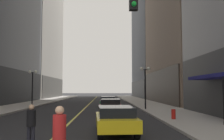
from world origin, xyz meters
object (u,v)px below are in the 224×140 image
pedestrian_in_black_coat (31,122)px  street_lamp_right_mid (145,78)px  car_red (111,106)px  car_yellow (116,119)px  street_lamp_left_far (33,80)px  traffic_light_near_right (199,41)px  car_green (108,102)px  pedestrian_in_red_jacket (59,134)px  fire_hydrant_right (173,115)px

pedestrian_in_black_coat → street_lamp_right_mid: (6.89, 16.47, 2.34)m
car_red → car_yellow: bearing=-89.9°
street_lamp_left_far → traffic_light_near_right: bearing=-62.7°
street_lamp_left_far → pedestrian_in_black_coat: bearing=-74.5°
street_lamp_right_mid → traffic_light_near_right: bearing=-93.3°
street_lamp_left_far → car_red: bearing=-43.9°
street_lamp_right_mid → street_lamp_left_far: bearing=159.5°
pedestrian_in_black_coat → car_yellow: bearing=41.0°
car_green → street_lamp_left_far: (-9.03, 1.58, 2.54)m
car_yellow → street_lamp_right_mid: 14.32m
pedestrian_in_red_jacket → street_lamp_left_far: street_lamp_left_far is taller
car_yellow → street_lamp_left_far: street_lamp_left_far is taller
traffic_light_near_right → street_lamp_right_mid: (1.05, 18.01, -0.49)m
car_red → car_green: size_ratio=1.03×
car_red → traffic_light_near_right: size_ratio=0.79×
car_green → traffic_light_near_right: bearing=-82.7°
street_lamp_right_mid → pedestrian_in_black_coat: bearing=-112.7°
car_green → street_lamp_left_far: street_lamp_left_far is taller
car_red → street_lamp_left_far: bearing=136.1°
pedestrian_in_black_coat → street_lamp_right_mid: street_lamp_right_mid is taller
pedestrian_in_black_coat → street_lamp_right_mid: bearing=67.3°
traffic_light_near_right → street_lamp_left_far: traffic_light_near_right is taller
car_red → traffic_light_near_right: 14.54m
fire_hydrant_right → car_red: bearing=130.5°
car_red → street_lamp_right_mid: 5.99m
car_green → pedestrian_in_black_coat: 19.93m
fire_hydrant_right → car_yellow: bearing=-130.9°
car_yellow → fire_hydrant_right: size_ratio=5.57×
car_red → fire_hydrant_right: size_ratio=5.61×
street_lamp_left_far → street_lamp_right_mid: same height
pedestrian_in_black_coat → traffic_light_near_right: 6.67m
car_red → car_green: bearing=91.1°
car_green → pedestrian_in_black_coat: size_ratio=2.74×
car_yellow → street_lamp_right_mid: (3.61, 13.62, 2.54)m
car_red → traffic_light_near_right: traffic_light_near_right is taller
pedestrian_in_red_jacket → pedestrian_in_black_coat: pedestrian_in_red_jacket is taller
street_lamp_left_far → fire_hydrant_right: 19.28m
pedestrian_in_red_jacket → car_yellow: bearing=74.3°
pedestrian_in_black_coat → car_red: bearing=75.3°
car_green → pedestrian_in_black_coat: (-3.12, -19.68, 0.20)m
street_lamp_left_far → pedestrian_in_red_jacket: bearing=-72.9°
traffic_light_near_right → fire_hydrant_right: (1.55, 9.15, -3.34)m
car_red → street_lamp_left_far: street_lamp_left_far is taller
pedestrian_in_red_jacket → traffic_light_near_right: traffic_light_near_right is taller
car_red → pedestrian_in_black_coat: 12.87m
street_lamp_right_mid → fire_hydrant_right: bearing=-86.8°
car_green → fire_hydrant_right: car_green is taller
car_green → street_lamp_right_mid: bearing=-40.4°
car_yellow → car_green: size_ratio=1.02×
traffic_light_near_right → pedestrian_in_black_coat: bearing=165.2°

